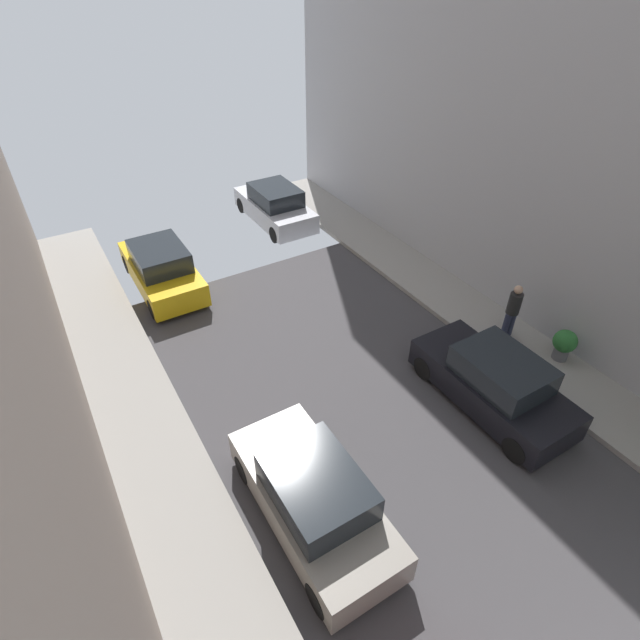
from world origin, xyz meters
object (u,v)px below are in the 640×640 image
Objects in this scene: parked_car_left_4 at (314,498)px; pedestrian at (513,310)px; parked_car_right_2 at (494,383)px; parked_car_right_3 at (275,206)px; potted_plant_1 at (564,343)px; parked_car_left_5 at (162,269)px.

parked_car_left_4 is 7.96m from pedestrian.
parked_car_right_3 is (0.00, 11.82, 0.00)m from parked_car_right_2.
parked_car_left_5 is at bearing 131.28° from potted_plant_1.
potted_plant_1 is (2.80, 0.11, -0.05)m from parked_car_right_2.
parked_car_right_2 is 11.82m from parked_car_right_3.
pedestrian reaches higher than parked_car_left_5.
parked_car_right_3 is 4.58× the size of potted_plant_1.
parked_car_right_3 is at bearing 102.64° from pedestrian.
pedestrian reaches higher than parked_car_right_2.
parked_car_right_2 is 2.80m from potted_plant_1.
pedestrian is at bearing -45.66° from parked_car_left_5.
parked_car_left_5 is 5.90m from parked_car_right_3.
parked_car_right_3 is (5.40, 2.37, 0.00)m from parked_car_left_5.
parked_car_right_3 is 12.04m from potted_plant_1.
parked_car_right_3 reaches higher than potted_plant_1.
parked_car_left_5 is 1.00× the size of parked_car_right_2.
parked_car_left_4 reaches higher than potted_plant_1.
parked_car_left_4 is 13.40m from parked_car_right_3.
pedestrian is (7.70, 2.01, 0.35)m from parked_car_left_4.
parked_car_left_4 is 1.00× the size of parked_car_left_5.
pedestrian is at bearing 34.37° from parked_car_right_2.
parked_car_right_3 is (5.40, 12.26, 0.00)m from parked_car_left_4.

